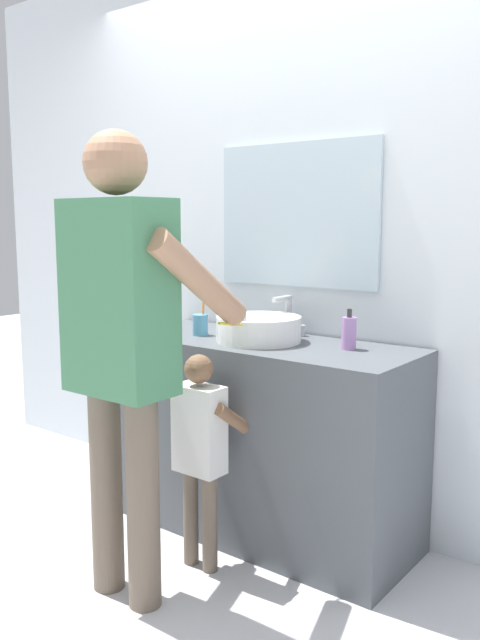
# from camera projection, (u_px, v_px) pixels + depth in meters

# --- Properties ---
(ground_plane) EXTENTS (14.00, 14.00, 0.00)m
(ground_plane) POSITION_uv_depth(u_px,v_px,m) (218.00, 555.00, 2.74)
(ground_plane) COLOR silver
(back_wall) EXTENTS (4.40, 0.10, 2.70)m
(back_wall) POSITION_uv_depth(u_px,v_px,m) (302.00, 227.00, 3.03)
(back_wall) COLOR silver
(back_wall) RESTS_ON ground
(vanity_cabinet) EXTENTS (1.37, 0.54, 0.86)m
(vanity_cabinet) POSITION_uv_depth(u_px,v_px,m) (261.00, 437.00, 2.92)
(vanity_cabinet) COLOR #4C5156
(vanity_cabinet) RESTS_ON ground
(sink_basin) EXTENTS (0.37, 0.37, 0.11)m
(sink_basin) POSITION_uv_depth(u_px,v_px,m) (259.00, 329.00, 2.83)
(sink_basin) COLOR white
(sink_basin) RESTS_ON vanity_cabinet
(faucet) EXTENTS (0.18, 0.14, 0.18)m
(faucet) POSITION_uv_depth(u_px,v_px,m) (287.00, 317.00, 3.00)
(faucet) COLOR #B7BABF
(faucet) RESTS_ON vanity_cabinet
(toothbrush_cup) EXTENTS (0.07, 0.07, 0.21)m
(toothbrush_cup) POSITION_uv_depth(u_px,v_px,m) (200.00, 324.00, 2.99)
(toothbrush_cup) COLOR #4C8EB2
(toothbrush_cup) RESTS_ON vanity_cabinet
(soap_bottle) EXTENTS (0.06, 0.06, 0.17)m
(soap_bottle) POSITION_uv_depth(u_px,v_px,m) (349.00, 333.00, 2.66)
(soap_bottle) COLOR #B27FC6
(soap_bottle) RESTS_ON vanity_cabinet
(child_toddler) EXTENTS (0.27, 0.27, 0.87)m
(child_toddler) POSITION_uv_depth(u_px,v_px,m) (201.00, 442.00, 2.59)
(child_toddler) COLOR #6B5B4C
(child_toddler) RESTS_ON ground
(adult_parent) EXTENTS (0.52, 0.55, 1.68)m
(adult_parent) POSITION_uv_depth(u_px,v_px,m) (123.00, 327.00, 2.32)
(adult_parent) COLOR #6B5B4C
(adult_parent) RESTS_ON ground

